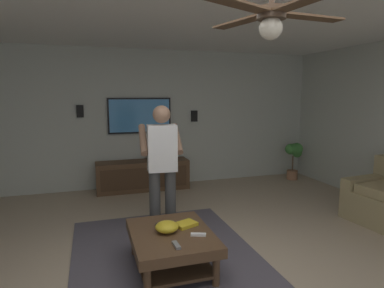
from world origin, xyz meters
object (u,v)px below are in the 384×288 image
Objects in this scene: vase_round at (152,154)px; wall_speaker_right at (80,111)px; person_standing at (162,162)px; remote_white at (198,235)px; remote_black at (162,225)px; potted_plant_short at (294,154)px; book at (186,224)px; bowl at (167,227)px; wall_speaker_left at (194,116)px; remote_grey at (176,245)px; tv at (140,116)px; coffee_table at (172,242)px; media_console at (143,175)px; ceiling_fan at (272,17)px.

wall_speaker_right reaches higher than vase_round.
person_standing is 1.22m from remote_white.
remote_black is 3.30m from wall_speaker_right.
potted_plant_short is 4.12m from book.
vase_round is 1.00× the size of wall_speaker_right.
person_standing is 1.04m from bowl.
wall_speaker_left is (0.42, 2.07, 0.81)m from potted_plant_short.
wall_speaker_left is at bearing 156.99° from remote_grey.
person_standing is at bearing -1.52° from tv.
coffee_table is 0.84× the size of tv.
bowl is at bearing -164.89° from wall_speaker_right.
media_console is 3.10m from remote_white.
coffee_table is 2.93m from media_console.
bowl is at bearing 120.52° from remote_black.
media_console is 1.04× the size of person_standing.
media_console is at bearing -0.00° from tv.
person_standing reaches higher than coffee_table.
ceiling_fan is at bearing 142.77° from potted_plant_short.
potted_plant_short is at bearing -50.30° from coffee_table.
vase_round is 1.16m from wall_speaker_left.
potted_plant_short is at bearing 64.28° from remote_white.
tv is 3.47m from remote_white.
coffee_table is 3.35m from tv.
tv is at bearing 3.47° from person_standing.
vase_round is at bearing -7.79° from bowl.
potted_plant_short is (-0.41, -3.16, -0.84)m from tv.
ceiling_fan is (-0.98, -0.48, 2.00)m from coffee_table.
tv is 5.40× the size of wall_speaker_left.
bowl is 3.43m from wall_speaker_right.
remote_black is at bearing 156.43° from wall_speaker_left.
ceiling_fan is at bearing 140.95° from remote_black.
remote_white and remote_black have the same top height.
bowl is at bearing 172.21° from vase_round.
wall_speaker_left reaches higher than remote_white.
bowl is at bearing 27.41° from ceiling_fan.
remote_grey is (-0.49, -0.02, 0.00)m from remote_black.
ceiling_fan reaches higher than remote_white.
remote_black is at bearing 179.66° from remote_grey.
book is at bearing 130.16° from potted_plant_short.
media_console is at bearing 103.13° from wall_speaker_left.
remote_grey is 0.68× the size of book.
coffee_table is 0.83× the size of ceiling_fan.
tv is 3.21m from book.
coffee_table is 0.34m from remote_grey.
potted_plant_short is at bearing -161.22° from book.
remote_white is 3.69m from wall_speaker_right.
bowl reaches higher than remote_black.
ceiling_fan is (-4.17, -1.37, 0.81)m from wall_speaker_right.
vase_round is at bearing -6.94° from coffee_table.
book is at bearing -170.10° from person_standing.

